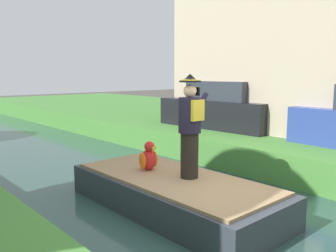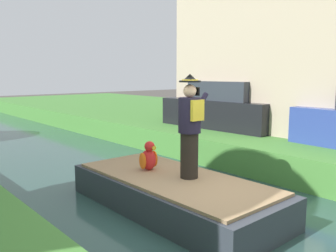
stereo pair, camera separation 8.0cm
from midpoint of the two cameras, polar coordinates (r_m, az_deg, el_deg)
ground_plane at (r=6.20m, az=6.44°, el=-16.10°), size 80.00×80.00×0.00m
canal_water at (r=6.18m, az=6.44°, el=-15.67°), size 5.27×48.00×0.10m
boat at (r=6.65m, az=0.52°, el=-10.60°), size 1.80×4.20×0.61m
person_pirate at (r=6.30m, az=3.19°, el=-0.11°), size 0.61×0.42×1.85m
parrot_plush at (r=6.93m, az=-3.47°, el=-5.06°), size 0.36×0.34×0.57m
parked_car_dark at (r=11.84m, az=8.41°, el=2.90°), size 1.86×4.06×1.50m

